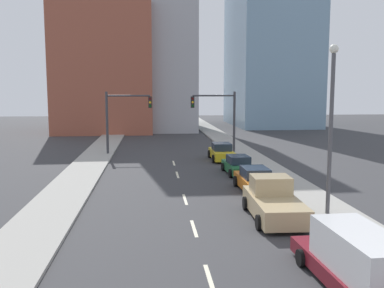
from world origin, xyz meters
name	(u,v)px	position (x,y,z in m)	size (l,w,h in m)	color
sidewalk_left	(106,144)	(-7.12, 44.97, 0.08)	(3.03, 89.94, 0.16)	#9E9B93
sidewalk_right	(228,143)	(7.12, 44.97, 0.08)	(3.03, 89.94, 0.16)	#9E9B93
lane_stripe_at_9m	(210,279)	(0.00, 9.01, 0.00)	(0.16, 2.40, 0.01)	beige
lane_stripe_at_14m	(194,228)	(0.00, 14.32, 0.00)	(0.16, 2.40, 0.01)	beige
lane_stripe_at_20m	(185,199)	(0.00, 19.54, 0.00)	(0.16, 2.40, 0.01)	beige
lane_stripe_at_27m	(177,175)	(0.00, 26.78, 0.00)	(0.16, 2.40, 0.01)	beige
lane_stripe_at_32m	(174,163)	(0.00, 31.88, 0.00)	(0.16, 2.40, 0.01)	beige
building_brick_left	(106,71)	(-8.71, 62.56, 9.19)	(14.00, 16.00, 18.39)	#9E513D
building_office_center	(155,36)	(-1.09, 66.56, 14.94)	(12.00, 20.00, 29.87)	#A8A8AD
building_glass_right	(271,13)	(19.08, 70.56, 19.52)	(13.00, 20.00, 39.03)	#7A9EB7
traffic_signal_left	(120,114)	(-4.87, 37.14, 3.98)	(4.44, 0.35, 6.12)	#38383D
traffic_signal_right	(222,113)	(5.02, 37.14, 3.98)	(4.44, 0.35, 6.12)	#38383D
street_lamp	(331,119)	(6.85, 15.57, 4.90)	(0.44, 0.44, 8.47)	#4C4C51
box_truck_maroon	(359,263)	(4.48, 7.65, 0.95)	(2.37, 6.38, 2.01)	maroon
pickup_truck_tan	(273,202)	(4.07, 15.59, 0.81)	(2.59, 5.37, 1.98)	tan
sedan_orange	(255,180)	(4.50, 21.14, 0.69)	(2.06, 4.71, 1.51)	orange
sedan_green	(238,166)	(4.59, 26.72, 0.63)	(2.12, 4.37, 1.39)	#1E6033
sedan_yellow	(222,152)	(4.39, 33.15, 0.71)	(2.09, 4.51, 1.55)	gold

